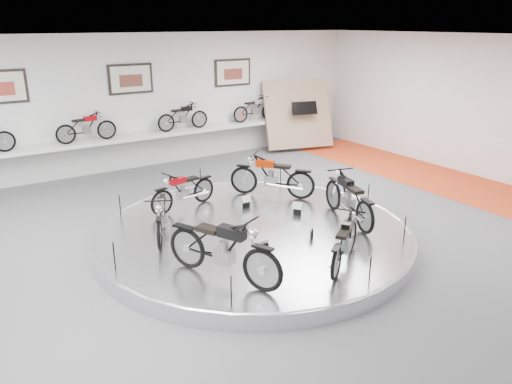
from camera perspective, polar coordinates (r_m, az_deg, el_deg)
floor at (r=10.10m, az=0.71°, el=-6.30°), size 16.00×16.00×0.00m
ceiling at (r=9.14m, az=0.82°, el=17.01°), size 16.00×16.00×0.00m
wall_back at (r=15.61m, az=-13.97°, el=9.89°), size 16.00×0.00×16.00m
wall_right at (r=15.32m, az=26.71°, el=8.28°), size 0.00×14.00×14.00m
orange_carpet_strip at (r=14.76m, az=23.19°, el=0.41°), size 2.40×12.60×0.01m
dado_band at (r=15.87m, az=-13.54°, el=4.72°), size 15.68×0.04×1.10m
display_platform at (r=10.27m, az=-0.22°, el=-4.95°), size 6.40×6.40×0.30m
platform_rim at (r=10.22m, az=-0.22°, el=-4.33°), size 6.40×6.40×0.10m
shelf at (r=15.52m, az=-13.30°, el=6.12°), size 11.00×0.55×0.10m
poster_left at (r=14.71m, az=-27.25°, el=10.62°), size 1.35×0.06×0.88m
poster_center at (r=15.49m, az=-14.13°, el=12.43°), size 1.35×0.06×0.88m
poster_right at (r=16.97m, az=-2.66°, el=13.48°), size 1.35×0.06×0.88m
display_panel at (r=17.64m, az=4.81°, el=8.89°), size 2.56×1.52×2.30m
shelf_bike_b at (r=15.00m, az=-18.81°, el=6.82°), size 1.22×0.43×0.73m
shelf_bike_c at (r=15.99m, az=-8.34°, el=8.32°), size 1.22×0.43×0.73m
shelf_bike_d at (r=17.29m, az=-0.13°, el=9.31°), size 1.22×0.43×0.73m
bike_a at (r=11.89m, az=1.82°, el=1.87°), size 1.62×1.75×1.04m
bike_b at (r=11.25m, az=-8.32°, el=0.23°), size 1.57×0.84×0.88m
bike_c at (r=9.85m, az=-10.81°, el=-2.61°), size 1.15×1.60×0.89m
bike_d at (r=8.08m, az=-3.79°, el=-6.41°), size 1.39×1.99×1.11m
bike_e at (r=8.71m, az=10.14°, el=-5.53°), size 1.54×1.28×0.88m
bike_f at (r=10.59m, az=10.54°, el=-0.64°), size 1.06×1.86×1.03m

